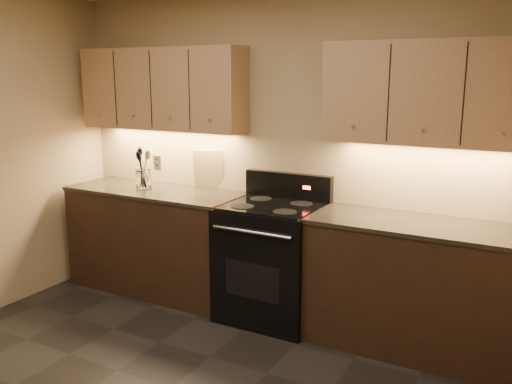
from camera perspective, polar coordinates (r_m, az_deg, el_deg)
wall_back at (r=4.46m, az=2.75°, el=4.22°), size 4.00×0.04×2.60m
counter_left at (r=4.98m, az=-10.40°, el=-4.97°), size 1.62×0.62×0.93m
counter_right at (r=4.02m, az=16.16°, el=-9.49°), size 1.46×0.62×0.93m
stove at (r=4.34m, az=1.73°, el=-7.17°), size 0.76×0.68×1.14m
upper_cab_left at (r=4.88m, az=-9.89°, el=10.63°), size 1.60×0.30×0.70m
upper_cab_right at (r=3.90m, az=17.84°, el=9.88°), size 1.44×0.30×0.70m
outlet_plate at (r=5.18m, az=-10.36°, el=3.13°), size 0.08×0.01×0.12m
utensil_crock at (r=4.93m, az=-11.76°, el=1.30°), size 0.15×0.15×0.17m
cutting_board at (r=4.81m, az=-5.03°, el=2.40°), size 0.28×0.12×0.35m
wooden_spoon at (r=4.91m, az=-12.13°, el=2.48°), size 0.16×0.08×0.34m
black_spoon at (r=4.94m, az=-11.68°, el=2.51°), size 0.08×0.16×0.33m
black_turner at (r=4.88m, az=-11.88°, el=2.52°), size 0.15×0.13×0.36m
steel_spatula at (r=4.91m, az=-11.44°, el=2.69°), size 0.17×0.11×0.38m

